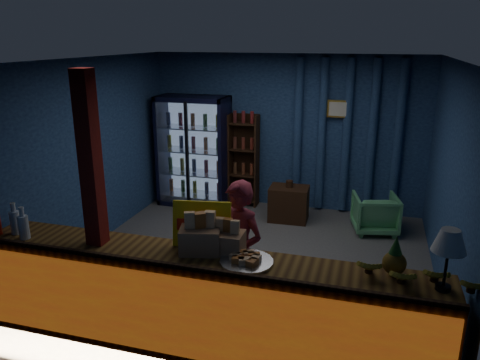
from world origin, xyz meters
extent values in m
plane|color=#515154|center=(0.00, 0.00, 0.00)|extent=(4.60, 4.60, 0.00)
plane|color=navy|center=(0.00, 2.20, 1.30)|extent=(4.60, 0.00, 4.60)
plane|color=navy|center=(0.00, -2.20, 1.30)|extent=(4.60, 0.00, 4.60)
plane|color=navy|center=(-2.30, 0.00, 1.30)|extent=(0.00, 4.40, 4.40)
plane|color=navy|center=(2.30, 0.00, 1.30)|extent=(0.00, 4.40, 4.40)
plane|color=#472D19|center=(0.00, 0.00, 2.60)|extent=(4.60, 4.60, 0.00)
cube|color=brown|center=(0.00, -1.90, 0.47)|extent=(4.40, 0.55, 0.95)
cube|color=red|center=(0.00, -2.19, 0.47)|extent=(4.35, 0.02, 0.81)
cube|color=#331F10|center=(0.00, -2.17, 0.97)|extent=(4.40, 0.04, 0.04)
cube|color=maroon|center=(-1.05, -1.90, 1.30)|extent=(0.16, 0.16, 2.60)
cube|color=black|center=(-1.55, 2.12, 0.95)|extent=(1.20, 0.06, 1.90)
cube|color=black|center=(-2.12, 1.85, 0.95)|extent=(0.06, 0.60, 1.90)
cube|color=black|center=(-0.98, 1.85, 0.95)|extent=(0.06, 0.60, 1.90)
cube|color=black|center=(-1.55, 1.85, 1.86)|extent=(1.20, 0.60, 0.08)
cube|color=black|center=(-1.55, 1.85, 0.04)|extent=(1.20, 0.60, 0.08)
cube|color=#99B2D8|center=(-1.55, 2.07, 0.95)|extent=(1.08, 0.02, 1.74)
cube|color=white|center=(-1.55, 1.57, 0.95)|extent=(1.12, 0.02, 1.78)
cube|color=black|center=(-1.55, 1.55, 0.95)|extent=(0.05, 0.05, 1.80)
cube|color=silver|center=(-1.55, 1.85, 0.17)|extent=(1.08, 0.48, 0.02)
cylinder|color=#C65A1C|center=(-2.00, 1.85, 0.30)|extent=(0.07, 0.07, 0.22)
cylinder|color=#256519|center=(-1.77, 1.85, 0.30)|extent=(0.07, 0.07, 0.22)
cylinder|color=gold|center=(-1.55, 1.85, 0.30)|extent=(0.07, 0.07, 0.22)
cylinder|color=navy|center=(-1.32, 1.85, 0.30)|extent=(0.07, 0.07, 0.22)
cylinder|color=maroon|center=(-1.10, 1.85, 0.30)|extent=(0.07, 0.07, 0.22)
cube|color=silver|center=(-1.55, 1.85, 0.57)|extent=(1.08, 0.48, 0.02)
cylinder|color=#256519|center=(-2.00, 1.85, 0.70)|extent=(0.07, 0.07, 0.22)
cylinder|color=gold|center=(-1.77, 1.85, 0.70)|extent=(0.07, 0.07, 0.22)
cylinder|color=navy|center=(-1.55, 1.85, 0.70)|extent=(0.07, 0.07, 0.22)
cylinder|color=maroon|center=(-1.32, 1.85, 0.70)|extent=(0.07, 0.07, 0.22)
cylinder|color=#C65A1C|center=(-1.10, 1.85, 0.70)|extent=(0.07, 0.07, 0.22)
cube|color=silver|center=(-1.55, 1.85, 0.97)|extent=(1.08, 0.48, 0.02)
cylinder|color=gold|center=(-2.00, 1.85, 1.10)|extent=(0.07, 0.07, 0.22)
cylinder|color=navy|center=(-1.77, 1.85, 1.10)|extent=(0.07, 0.07, 0.22)
cylinder|color=maroon|center=(-1.55, 1.85, 1.10)|extent=(0.07, 0.07, 0.22)
cylinder|color=#C65A1C|center=(-1.32, 1.85, 1.10)|extent=(0.07, 0.07, 0.22)
cylinder|color=#256519|center=(-1.10, 1.85, 1.10)|extent=(0.07, 0.07, 0.22)
cube|color=silver|center=(-1.55, 1.85, 1.37)|extent=(1.08, 0.48, 0.02)
cylinder|color=navy|center=(-2.00, 1.85, 1.50)|extent=(0.07, 0.07, 0.22)
cylinder|color=maroon|center=(-1.77, 1.85, 1.50)|extent=(0.07, 0.07, 0.22)
cylinder|color=#C65A1C|center=(-1.55, 1.85, 1.50)|extent=(0.07, 0.07, 0.22)
cylinder|color=#256519|center=(-1.32, 1.85, 1.50)|extent=(0.07, 0.07, 0.22)
cylinder|color=gold|center=(-1.10, 1.85, 1.50)|extent=(0.07, 0.07, 0.22)
cube|color=#331F10|center=(-0.70, 2.15, 0.80)|extent=(0.50, 0.02, 1.60)
cube|color=#331F10|center=(-0.93, 2.02, 0.80)|extent=(0.03, 0.28, 1.60)
cube|color=#331F10|center=(-0.46, 2.02, 0.80)|extent=(0.03, 0.28, 1.60)
cube|color=#331F10|center=(-0.70, 2.02, 0.10)|extent=(0.46, 0.26, 0.02)
cube|color=#331F10|center=(-0.70, 2.02, 0.55)|extent=(0.46, 0.26, 0.02)
cube|color=#331F10|center=(-0.70, 2.02, 1.00)|extent=(0.46, 0.26, 0.02)
cube|color=#331F10|center=(-0.70, 2.02, 1.45)|extent=(0.46, 0.26, 0.02)
cylinder|color=navy|center=(0.20, 2.14, 1.30)|extent=(0.14, 0.14, 2.50)
cylinder|color=navy|center=(0.60, 2.14, 1.30)|extent=(0.14, 0.14, 2.50)
cylinder|color=navy|center=(1.00, 2.14, 1.30)|extent=(0.14, 0.14, 2.50)
cylinder|color=navy|center=(1.40, 2.14, 1.30)|extent=(0.14, 0.14, 2.50)
cylinder|color=navy|center=(1.80, 2.14, 1.30)|extent=(0.14, 0.14, 2.50)
cube|color=gold|center=(0.85, 2.10, 1.75)|extent=(0.36, 0.03, 0.28)
cube|color=silver|center=(0.85, 2.08, 1.75)|extent=(0.30, 0.01, 0.22)
imported|color=maroon|center=(0.20, -1.34, 0.75)|extent=(0.64, 0.54, 1.51)
imported|color=#59B372|center=(1.54, 1.43, 0.29)|extent=(0.76, 0.77, 0.59)
cube|color=#331F10|center=(0.20, 1.52, 0.28)|extent=(0.63, 0.47, 0.56)
cylinder|color=#331F10|center=(0.20, 1.52, 0.61)|extent=(0.11, 0.11, 0.11)
cube|color=yellow|center=(-0.06, -1.68, 1.17)|extent=(0.56, 0.20, 0.44)
cube|color=red|center=(-0.06, -1.70, 1.17)|extent=(0.46, 0.11, 0.11)
cylinder|color=silver|center=(-1.97, -1.94, 1.07)|extent=(0.10, 0.10, 0.24)
cylinder|color=silver|center=(-1.97, -1.94, 1.23)|extent=(0.05, 0.05, 0.09)
cylinder|color=white|center=(-1.97, -1.94, 1.27)|extent=(0.05, 0.05, 0.02)
cylinder|color=silver|center=(-1.80, -2.02, 1.07)|extent=(0.10, 0.10, 0.24)
cylinder|color=silver|center=(-1.80, -2.02, 1.23)|extent=(0.05, 0.05, 0.09)
cylinder|color=white|center=(-1.80, -2.02, 1.27)|extent=(0.05, 0.05, 0.02)
cube|color=#AB7652|center=(-0.03, -1.80, 1.07)|extent=(0.43, 0.38, 0.24)
cube|color=orange|center=(-0.12, -1.82, 1.26)|extent=(0.11, 0.09, 0.15)
cube|color=#BC6B23|center=(-0.03, -1.80, 1.26)|extent=(0.11, 0.09, 0.15)
cube|color=orange|center=(0.06, -1.77, 1.26)|extent=(0.11, 0.09, 0.15)
cube|color=#AB7652|center=(0.21, -1.75, 1.05)|extent=(0.31, 0.25, 0.20)
cube|color=orange|center=(0.14, -1.75, 1.21)|extent=(0.08, 0.05, 0.13)
cube|color=#BC6B23|center=(0.21, -1.75, 1.21)|extent=(0.08, 0.05, 0.13)
cube|color=orange|center=(0.29, -1.75, 1.21)|extent=(0.08, 0.05, 0.13)
cylinder|color=silver|center=(0.44, -1.91, 0.96)|extent=(0.48, 0.48, 0.03)
cube|color=orange|center=(0.54, -1.91, 1.00)|extent=(0.10, 0.07, 0.05)
cube|color=#BC6B23|center=(0.51, -1.84, 1.00)|extent=(0.12, 0.12, 0.05)
cube|color=orange|center=(0.44, -1.82, 1.00)|extent=(0.07, 0.10, 0.05)
cube|color=#BC6B23|center=(0.38, -1.84, 1.00)|extent=(0.12, 0.12, 0.05)
cube|color=orange|center=(0.35, -1.91, 1.00)|extent=(0.10, 0.07, 0.05)
cube|color=#BC6B23|center=(0.38, -1.98, 1.00)|extent=(0.12, 0.12, 0.05)
cube|color=orange|center=(0.44, -2.00, 1.00)|extent=(0.07, 0.10, 0.05)
cube|color=#BC6B23|center=(0.51, -1.98, 1.00)|extent=(0.12, 0.12, 0.05)
cylinder|color=black|center=(2.05, -1.91, 0.97)|extent=(0.12, 0.12, 0.04)
cylinder|color=black|center=(2.05, -1.91, 1.15)|extent=(0.02, 0.02, 0.36)
cone|color=white|center=(2.05, -1.91, 1.37)|extent=(0.26, 0.26, 0.18)
sphere|color=olive|center=(1.68, -1.77, 1.06)|extent=(0.20, 0.20, 0.20)
cone|color=#1E531C|center=(1.68, -1.77, 1.22)|extent=(0.11, 0.11, 0.15)
camera|label=1|loc=(1.43, -5.49, 2.86)|focal=35.00mm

